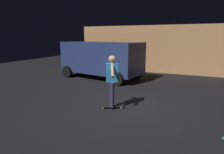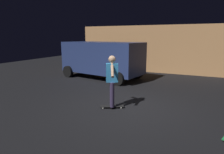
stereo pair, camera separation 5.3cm
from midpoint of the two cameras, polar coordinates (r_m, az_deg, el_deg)
name	(u,v)px [view 2 (the right image)]	position (r m, az deg, el deg)	size (l,w,h in m)	color
ground_plane	(128,107)	(6.72, 4.84, -8.64)	(28.00, 28.00, 0.00)	black
low_building	(157,48)	(14.69, 12.94, 8.23)	(10.05, 3.16, 3.05)	tan
parked_van	(102,58)	(11.18, -2.81, 5.64)	(4.87, 2.93, 2.03)	navy
skateboard_ridden	(112,106)	(6.59, 0.23, -8.50)	(0.79, 0.53, 0.07)	black
skater	(112,77)	(6.32, 0.24, -0.12)	(0.53, 0.91, 1.67)	#382D4C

